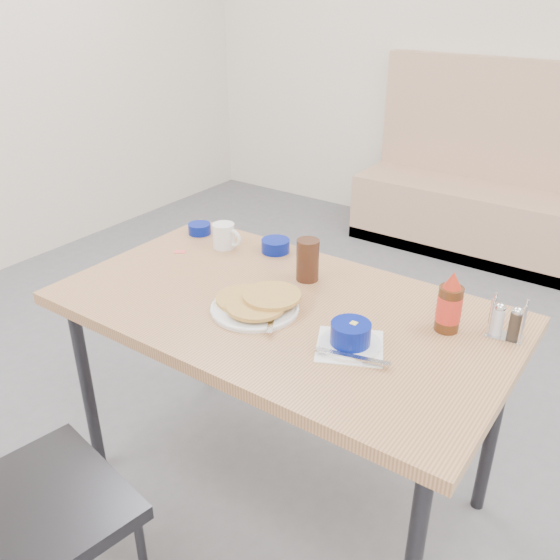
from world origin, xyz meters
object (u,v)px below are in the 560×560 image
Objects in this scene: butter_bowl at (275,246)px; booth_bench at (505,203)px; pancake_plate at (256,304)px; condiment_caddy at (506,324)px; dining_table at (282,322)px; coffee_mug at (225,236)px; creamer_bowl at (200,229)px; grits_setting at (350,337)px; amber_tumbler at (308,260)px; syrup_bottle at (449,305)px.

booth_bench is at bearing 83.62° from butter_bowl.
condiment_caddy is at bearing 22.97° from pancake_plate.
dining_table is 0.12m from pancake_plate.
pancake_plate reaches higher than butter_bowl.
coffee_mug reaches higher than butter_bowl.
booth_bench is 2.37m from creamer_bowl.
coffee_mug is 0.78m from grits_setting.
dining_table is at bearing -81.09° from amber_tumbler.
butter_bowl is 0.25m from amber_tumbler.
grits_setting is at bearing -144.65° from condiment_caddy.
amber_tumbler is 0.77× the size of syrup_bottle.
booth_bench is at bearing 89.27° from amber_tumbler.
dining_table is at bearing -167.83° from condiment_caddy.
creamer_bowl is at bearing 170.92° from amber_tumbler.
booth_bench is 1.36× the size of dining_table.
dining_table is at bearing -161.94° from syrup_bottle.
syrup_bottle is at bearing -78.83° from booth_bench.
coffee_mug is 1.16× the size of butter_bowl.
condiment_caddy is 0.65× the size of syrup_bottle.
amber_tumbler is at bearing 175.64° from syrup_bottle.
creamer_bowl is (-0.17, 0.05, -0.03)m from coffee_mug.
coffee_mug is 0.46× the size of grits_setting.
butter_bowl is at bearing 150.91° from amber_tumbler.
condiment_caddy is (0.33, 0.30, 0.01)m from grits_setting.
condiment_caddy reaches higher than creamer_bowl.
pancake_plate is at bearing -62.15° from butter_bowl.
amber_tumbler is at bearing 138.94° from grits_setting.
coffee_mug is at bearing 173.86° from amber_tumbler.
coffee_mug is at bearing 174.85° from syrup_bottle.
syrup_bottle reaches higher than condiment_caddy.
booth_bench is at bearing 79.54° from coffee_mug.
condiment_caddy reaches higher than dining_table.
coffee_mug is 0.85× the size of amber_tumbler.
coffee_mug reaches higher than dining_table.
amber_tumbler reaches higher than pancake_plate.
booth_bench is 13.35× the size of amber_tumbler.
pancake_plate is 2.27× the size of condiment_caddy.
dining_table is 5.13× the size of pancake_plate.
coffee_mug is at bearing -100.46° from booth_bench.
condiment_caddy reaches higher than coffee_mug.
amber_tumbler is (0.56, -0.09, 0.05)m from creamer_bowl.
grits_setting is 1.83× the size of amber_tumbler.
pancake_plate is at bearing -123.01° from dining_table.
amber_tumbler is (-0.03, -2.34, 0.48)m from booth_bench.
coffee_mug is at bearing 155.84° from grits_setting.
pancake_plate is (-0.05, -0.07, 0.08)m from dining_table.
pancake_plate reaches higher than creamer_bowl.
butter_bowl is 0.73× the size of amber_tumbler.
grits_setting is at bearing -16.59° from dining_table.
grits_setting is (0.33, -0.02, 0.01)m from pancake_plate.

